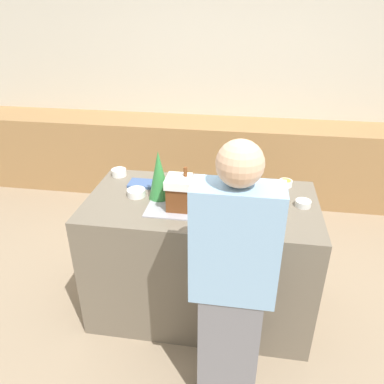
{
  "coord_description": "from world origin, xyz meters",
  "views": [
    {
      "loc": [
        0.28,
        -2.19,
        2.15
      ],
      "look_at": [
        -0.06,
        0.0,
        0.99
      ],
      "focal_mm": 35.0,
      "sensor_mm": 36.0,
      "label": 1
    }
  ],
  "objects_px": {
    "gingerbread_house": "(179,192)",
    "baking_tray": "(179,208)",
    "candy_bowl_behind_tray": "(285,183)",
    "cookbook": "(141,184)",
    "candy_bowl_beside_tree": "(303,203)",
    "candy_bowl_far_left": "(249,191)",
    "person": "(232,285)",
    "candy_bowl_far_right": "(136,193)",
    "decorative_tree": "(159,175)",
    "candy_bowl_near_tray_left": "(119,172)"
  },
  "relations": [
    {
      "from": "gingerbread_house",
      "to": "baking_tray",
      "type": "bearing_deg",
      "value": -145.22
    },
    {
      "from": "candy_bowl_behind_tray",
      "to": "baking_tray",
      "type": "bearing_deg",
      "value": -147.9
    },
    {
      "from": "candy_bowl_behind_tray",
      "to": "cookbook",
      "type": "distance_m",
      "value": 1.05
    },
    {
      "from": "candy_bowl_beside_tree",
      "to": "candy_bowl_far_left",
      "type": "distance_m",
      "value": 0.38
    },
    {
      "from": "candy_bowl_behind_tray",
      "to": "cookbook",
      "type": "height_order",
      "value": "candy_bowl_behind_tray"
    },
    {
      "from": "baking_tray",
      "to": "person",
      "type": "distance_m",
      "value": 0.69
    },
    {
      "from": "baking_tray",
      "to": "candy_bowl_far_left",
      "type": "xyz_separation_m",
      "value": [
        0.44,
        0.29,
        0.02
      ]
    },
    {
      "from": "baking_tray",
      "to": "candy_bowl_behind_tray",
      "type": "distance_m",
      "value": 0.83
    },
    {
      "from": "candy_bowl_behind_tray",
      "to": "candy_bowl_far_right",
      "type": "xyz_separation_m",
      "value": [
        -1.02,
        -0.32,
        0.0
      ]
    },
    {
      "from": "gingerbread_house",
      "to": "person",
      "type": "xyz_separation_m",
      "value": [
        0.38,
        -0.57,
        -0.22
      ]
    },
    {
      "from": "person",
      "to": "candy_bowl_behind_tray",
      "type": "bearing_deg",
      "value": 72.49
    },
    {
      "from": "baking_tray",
      "to": "candy_bowl_far_right",
      "type": "height_order",
      "value": "candy_bowl_far_right"
    },
    {
      "from": "gingerbread_house",
      "to": "decorative_tree",
      "type": "distance_m",
      "value": 0.2
    },
    {
      "from": "candy_bowl_far_left",
      "to": "decorative_tree",
      "type": "bearing_deg",
      "value": -164.25
    },
    {
      "from": "candy_bowl_beside_tree",
      "to": "candy_bowl_far_right",
      "type": "height_order",
      "value": "candy_bowl_far_right"
    },
    {
      "from": "gingerbread_house",
      "to": "candy_bowl_beside_tree",
      "type": "xyz_separation_m",
      "value": [
        0.79,
        0.16,
        -0.1
      ]
    },
    {
      "from": "cookbook",
      "to": "candy_bowl_beside_tree",
      "type": "bearing_deg",
      "value": -7.17
    },
    {
      "from": "baking_tray",
      "to": "candy_bowl_near_tray_left",
      "type": "bearing_deg",
      "value": 142.07
    },
    {
      "from": "candy_bowl_beside_tree",
      "to": "candy_bowl_near_tray_left",
      "type": "relative_size",
      "value": 0.92
    },
    {
      "from": "baking_tray",
      "to": "candy_bowl_far_right",
      "type": "xyz_separation_m",
      "value": [
        -0.32,
        0.12,
        0.02
      ]
    },
    {
      "from": "candy_bowl_far_left",
      "to": "candy_bowl_far_right",
      "type": "relative_size",
      "value": 0.83
    },
    {
      "from": "candy_bowl_behind_tray",
      "to": "candy_bowl_far_right",
      "type": "distance_m",
      "value": 1.07
    },
    {
      "from": "baking_tray",
      "to": "candy_bowl_far_right",
      "type": "distance_m",
      "value": 0.35
    },
    {
      "from": "gingerbread_house",
      "to": "candy_bowl_far_right",
      "type": "xyz_separation_m",
      "value": [
        -0.32,
        0.12,
        -0.09
      ]
    },
    {
      "from": "gingerbread_house",
      "to": "candy_bowl_behind_tray",
      "type": "xyz_separation_m",
      "value": [
        0.7,
        0.44,
        -0.1
      ]
    },
    {
      "from": "candy_bowl_near_tray_left",
      "to": "person",
      "type": "xyz_separation_m",
      "value": [
        0.93,
        -1.0,
        -0.12
      ]
    },
    {
      "from": "candy_bowl_near_tray_left",
      "to": "person",
      "type": "height_order",
      "value": "person"
    },
    {
      "from": "candy_bowl_beside_tree",
      "to": "person",
      "type": "height_order",
      "value": "person"
    },
    {
      "from": "candy_bowl_far_left",
      "to": "cookbook",
      "type": "bearing_deg",
      "value": 179.2
    },
    {
      "from": "candy_bowl_beside_tree",
      "to": "candy_bowl_near_tray_left",
      "type": "bearing_deg",
      "value": 168.59
    },
    {
      "from": "candy_bowl_behind_tray",
      "to": "decorative_tree",
      "type": "bearing_deg",
      "value": -159.46
    },
    {
      "from": "baking_tray",
      "to": "cookbook",
      "type": "xyz_separation_m",
      "value": [
        -0.34,
        0.3,
        0.01
      ]
    },
    {
      "from": "decorative_tree",
      "to": "candy_bowl_behind_tray",
      "type": "height_order",
      "value": "decorative_tree"
    },
    {
      "from": "candy_bowl_far_right",
      "to": "decorative_tree",
      "type": "bearing_deg",
      "value": -1.73
    },
    {
      "from": "candy_bowl_far_right",
      "to": "gingerbread_house",
      "type": "bearing_deg",
      "value": -20.92
    },
    {
      "from": "decorative_tree",
      "to": "baking_tray",
      "type": "bearing_deg",
      "value": -37.38
    },
    {
      "from": "candy_bowl_far_left",
      "to": "baking_tray",
      "type": "bearing_deg",
      "value": -147.0
    },
    {
      "from": "candy_bowl_far_right",
      "to": "baking_tray",
      "type": "bearing_deg",
      "value": -20.97
    },
    {
      "from": "candy_bowl_far_left",
      "to": "candy_bowl_near_tray_left",
      "type": "bearing_deg",
      "value": 171.98
    },
    {
      "from": "candy_bowl_beside_tree",
      "to": "baking_tray",
      "type": "bearing_deg",
      "value": -168.93
    },
    {
      "from": "candy_bowl_far_left",
      "to": "candy_bowl_behind_tray",
      "type": "bearing_deg",
      "value": 30.51
    },
    {
      "from": "decorative_tree",
      "to": "candy_bowl_near_tray_left",
      "type": "xyz_separation_m",
      "value": [
        -0.39,
        0.31,
        -0.14
      ]
    },
    {
      "from": "cookbook",
      "to": "person",
      "type": "distance_m",
      "value": 1.13
    },
    {
      "from": "candy_bowl_near_tray_left",
      "to": "candy_bowl_behind_tray",
      "type": "bearing_deg",
      "value": 0.57
    },
    {
      "from": "cookbook",
      "to": "person",
      "type": "height_order",
      "value": "person"
    },
    {
      "from": "person",
      "to": "cookbook",
      "type": "bearing_deg",
      "value": 129.62
    },
    {
      "from": "gingerbread_house",
      "to": "cookbook",
      "type": "height_order",
      "value": "gingerbread_house"
    },
    {
      "from": "baking_tray",
      "to": "candy_bowl_beside_tree",
      "type": "relative_size",
      "value": 4.1
    },
    {
      "from": "decorative_tree",
      "to": "cookbook",
      "type": "bearing_deg",
      "value": 135.21
    },
    {
      "from": "decorative_tree",
      "to": "candy_bowl_beside_tree",
      "type": "bearing_deg",
      "value": 2.23
    }
  ]
}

